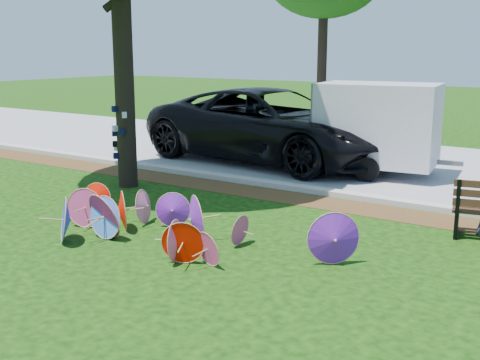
# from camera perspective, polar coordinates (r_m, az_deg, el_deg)

# --- Properties ---
(ground) EXTENTS (90.00, 90.00, 0.00)m
(ground) POSITION_cam_1_polar(r_m,az_deg,el_deg) (9.54, -9.26, -7.10)
(ground) COLOR black
(ground) RESTS_ON ground
(mulch_strip) EXTENTS (90.00, 1.00, 0.01)m
(mulch_strip) POSITION_cam_1_polar(r_m,az_deg,el_deg) (13.04, 4.25, -1.60)
(mulch_strip) COLOR #472D16
(mulch_strip) RESTS_ON ground
(curb) EXTENTS (90.00, 0.30, 0.12)m
(curb) POSITION_cam_1_polar(r_m,az_deg,el_deg) (13.63, 5.71, -0.78)
(curb) COLOR #B7B5AD
(curb) RESTS_ON ground
(street) EXTENTS (90.00, 8.00, 0.01)m
(street) POSITION_cam_1_polar(r_m,az_deg,el_deg) (17.34, 12.16, 1.68)
(street) COLOR gray
(street) RESTS_ON ground
(parasol_pile) EXTENTS (5.76, 2.19, 0.83)m
(parasol_pile) POSITION_cam_1_polar(r_m,az_deg,el_deg) (10.12, -8.18, -3.76)
(parasol_pile) COLOR #DC3F83
(parasol_pile) RESTS_ON ground
(black_van) EXTENTS (7.67, 4.13, 2.05)m
(black_van) POSITION_cam_1_polar(r_m,az_deg,el_deg) (16.96, 3.00, 5.18)
(black_van) COLOR black
(black_van) RESTS_ON ground
(cargo_trailer) EXTENTS (3.08, 2.19, 2.60)m
(cargo_trailer) POSITION_cam_1_polar(r_m,az_deg,el_deg) (15.46, 12.95, 5.22)
(cargo_trailer) COLOR silver
(cargo_trailer) RESTS_ON ground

